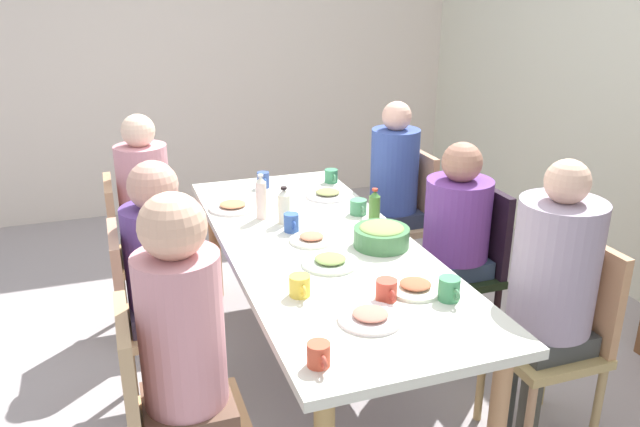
# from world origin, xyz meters

# --- Properties ---
(ground_plane) EXTENTS (6.58, 6.58, 0.00)m
(ground_plane) POSITION_xyz_m (0.00, 0.00, 0.00)
(ground_plane) COLOR #9F9697
(wall_left) EXTENTS (0.12, 4.50, 2.60)m
(wall_left) POSITION_xyz_m (-2.80, 0.00, 1.30)
(wall_left) COLOR silver
(wall_left) RESTS_ON ground_plane
(dining_table) EXTENTS (2.22, 0.87, 0.72)m
(dining_table) POSITION_xyz_m (0.00, 0.00, 0.65)
(dining_table) COLOR silver
(dining_table) RESTS_ON ground_plane
(chair_0) EXTENTS (0.40, 0.40, 0.90)m
(chair_0) POSITION_xyz_m (-0.74, 0.82, 0.51)
(chair_0) COLOR tan
(chair_0) RESTS_ON ground_plane
(person_0) EXTENTS (0.30, 0.30, 1.22)m
(person_0) POSITION_xyz_m (-0.74, 0.72, 0.72)
(person_0) COLOR #28384B
(person_0) RESTS_ON ground_plane
(chair_1) EXTENTS (0.40, 0.40, 0.90)m
(chair_1) POSITION_xyz_m (0.00, 0.82, 0.51)
(chair_1) COLOR black
(chair_1) RESTS_ON ground_plane
(person_1) EXTENTS (0.33, 0.33, 1.15)m
(person_1) POSITION_xyz_m (-0.00, 0.73, 0.70)
(person_1) COLOR #332E4B
(person_1) RESTS_ON ground_plane
(chair_2) EXTENTS (0.40, 0.40, 0.90)m
(chair_2) POSITION_xyz_m (0.74, 0.82, 0.51)
(chair_2) COLOR tan
(chair_2) RESTS_ON ground_plane
(person_2) EXTENTS (0.34, 0.34, 1.26)m
(person_2) POSITION_xyz_m (0.74, 0.73, 0.76)
(person_2) COLOR #434239
(person_2) RESTS_ON ground_plane
(chair_3) EXTENTS (0.40, 0.40, 0.90)m
(chair_3) POSITION_xyz_m (-0.74, -0.82, 0.51)
(chair_3) COLOR tan
(chair_3) RESTS_ON ground_plane
(person_3) EXTENTS (0.30, 0.30, 1.24)m
(person_3) POSITION_xyz_m (-0.74, -0.72, 0.73)
(person_3) COLOR #453739
(person_3) RESTS_ON ground_plane
(chair_4) EXTENTS (0.40, 0.40, 0.90)m
(chair_4) POSITION_xyz_m (0.74, -0.82, 0.51)
(chair_4) COLOR tan
(chair_4) RESTS_ON ground_plane
(person_4) EXTENTS (0.30, 0.30, 1.29)m
(person_4) POSITION_xyz_m (0.74, -0.73, 0.77)
(person_4) COLOR brown
(person_4) RESTS_ON ground_plane
(chair_5) EXTENTS (0.40, 0.40, 0.90)m
(chair_5) POSITION_xyz_m (0.00, -0.82, 0.51)
(chair_5) COLOR tan
(chair_5) RESTS_ON ground_plane
(person_5) EXTENTS (0.30, 0.30, 1.19)m
(person_5) POSITION_xyz_m (0.00, -0.72, 0.72)
(person_5) COLOR #2A384E
(person_5) RESTS_ON ground_plane
(plate_0) EXTENTS (0.21, 0.21, 0.04)m
(plate_0) POSITION_xyz_m (-0.04, -0.03, 0.74)
(plate_0) COLOR white
(plate_0) RESTS_ON dining_table
(plate_1) EXTENTS (0.24, 0.24, 0.04)m
(plate_1) POSITION_xyz_m (0.73, -0.06, 0.74)
(plate_1) COLOR white
(plate_1) RESTS_ON dining_table
(plate_2) EXTENTS (0.25, 0.25, 0.04)m
(plate_2) POSITION_xyz_m (0.23, -0.03, 0.74)
(plate_2) COLOR silver
(plate_2) RESTS_ON dining_table
(plate_3) EXTENTS (0.25, 0.25, 0.04)m
(plate_3) POSITION_xyz_m (-0.63, 0.26, 0.74)
(plate_3) COLOR white
(plate_3) RESTS_ON dining_table
(plate_4) EXTENTS (0.23, 0.23, 0.04)m
(plate_4) POSITION_xyz_m (0.57, 0.20, 0.74)
(plate_4) COLOR white
(plate_4) RESTS_ON dining_table
(plate_5) EXTENTS (0.26, 0.26, 0.04)m
(plate_5) POSITION_xyz_m (-0.60, -0.29, 0.74)
(plate_5) COLOR silver
(plate_5) RESTS_ON dining_table
(bowl_0) EXTENTS (0.26, 0.26, 0.11)m
(bowl_0) POSITION_xyz_m (0.12, 0.26, 0.78)
(bowl_0) COLOR #437B49
(bowl_0) RESTS_ON dining_table
(cup_0) EXTENTS (0.12, 0.09, 0.08)m
(cup_0) POSITION_xyz_m (-0.30, 0.32, 0.76)
(cup_0) COLOR #499062
(cup_0) RESTS_ON dining_table
(cup_1) EXTENTS (0.12, 0.08, 0.08)m
(cup_1) POSITION_xyz_m (0.61, 0.06, 0.76)
(cup_1) COLOR #C64735
(cup_1) RESTS_ON dining_table
(cup_2) EXTENTS (0.11, 0.07, 0.09)m
(cup_2) POSITION_xyz_m (-0.19, -0.08, 0.77)
(cup_2) COLOR #355AA6
(cup_2) RESTS_ON dining_table
(cup_3) EXTENTS (0.12, 0.08, 0.08)m
(cup_3) POSITION_xyz_m (-0.87, 0.38, 0.76)
(cup_3) COLOR #3E8D5E
(cup_3) RESTS_ON dining_table
(cup_4) EXTENTS (0.12, 0.08, 0.09)m
(cup_4) POSITION_xyz_m (0.69, 0.29, 0.77)
(cup_4) COLOR #3F8E5A
(cup_4) RESTS_ON dining_table
(cup_5) EXTENTS (0.11, 0.07, 0.09)m
(cup_5) POSITION_xyz_m (-0.90, -0.04, 0.77)
(cup_5) COLOR #375193
(cup_5) RESTS_ON dining_table
(cup_6) EXTENTS (0.11, 0.08, 0.08)m
(cup_6) POSITION_xyz_m (0.94, -0.33, 0.76)
(cup_6) COLOR #D05036
(cup_6) RESTS_ON dining_table
(cup_7) EXTENTS (0.12, 0.08, 0.08)m
(cup_7) POSITION_xyz_m (0.47, -0.25, 0.77)
(cup_7) COLOR yellow
(cup_7) RESTS_ON dining_table
(bottle_0) EXTENTS (0.06, 0.06, 0.24)m
(bottle_0) POSITION_xyz_m (-0.41, -0.18, 0.84)
(bottle_0) COLOR beige
(bottle_0) RESTS_ON dining_table
(bottle_1) EXTENTS (0.06, 0.06, 0.19)m
(bottle_1) POSITION_xyz_m (-0.31, -0.09, 0.81)
(bottle_1) COLOR #EDE5C4
(bottle_1) RESTS_ON dining_table
(bottle_2) EXTENTS (0.06, 0.06, 0.19)m
(bottle_2) POSITION_xyz_m (-0.14, 0.34, 0.81)
(bottle_2) COLOR #4D7B31
(bottle_2) RESTS_ON dining_table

